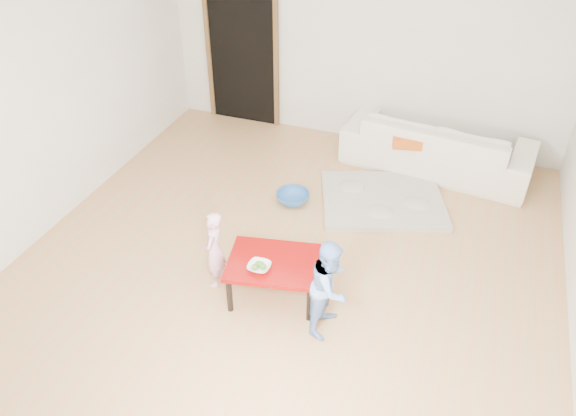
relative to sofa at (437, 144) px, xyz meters
The scene contains 13 objects.
floor 2.33m from the sofa, 117.45° to the right, with size 5.00×5.00×0.01m, color tan.
back_wall 1.52m from the sofa, 157.09° to the left, with size 5.00×0.02×2.60m, color silver.
left_wall 4.23m from the sofa, 150.10° to the right, with size 0.02×5.00×2.60m, color silver.
doorway 2.79m from the sofa, behind, with size 1.02×0.08×2.11m, color brown, non-canonical shape.
sofa is the anchor object (origin of this frame).
cushion 0.41m from the sofa, 138.77° to the right, with size 0.43×0.38×0.11m, color #D65817.
red_table 2.89m from the sofa, 111.02° to the right, with size 0.79×0.59×0.39m, color maroon, non-canonical shape.
bowl 3.04m from the sofa, 111.52° to the right, with size 0.19×0.19×0.05m, color white.
broccoli 3.04m from the sofa, 111.52° to the right, with size 0.12×0.12×0.06m, color #2D5919, non-canonical shape.
child_pink 3.15m from the sofa, 120.37° to the right, with size 0.28×0.18×0.77m, color pink.
child_blue 2.91m from the sofa, 99.46° to the right, with size 0.43×0.33×0.88m, color #628FE3.
basin 1.88m from the sofa, 137.06° to the right, with size 0.37×0.37×0.12m, color #2C61A8.
blanket 1.07m from the sofa, 114.57° to the right, with size 1.30×1.09×0.07m, color #BAB1A4, non-canonical shape.
Camera 1 is at (1.38, -4.02, 3.56)m, focal length 35.00 mm.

